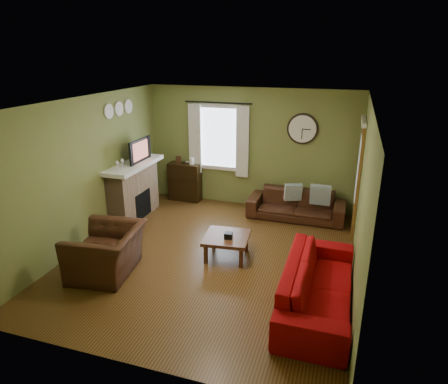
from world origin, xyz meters
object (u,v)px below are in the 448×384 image
(coffee_table, at_px, (227,246))
(bookshelf, at_px, (185,182))
(sofa_brown, at_px, (296,205))
(sofa_red, at_px, (318,285))
(armchair, at_px, (107,251))

(coffee_table, bearing_deg, bookshelf, 126.88)
(sofa_brown, xyz_separation_m, sofa_red, (0.72, -2.98, 0.04))
(bookshelf, bearing_deg, sofa_red, -44.42)
(bookshelf, relative_size, coffee_table, 1.20)
(coffee_table, bearing_deg, sofa_brown, 66.93)
(sofa_brown, distance_m, sofa_red, 3.07)
(bookshelf, xyz_separation_m, sofa_red, (3.34, -3.27, -0.11))
(armchair, height_order, coffee_table, armchair)
(bookshelf, xyz_separation_m, armchair, (0.12, -3.38, -0.07))
(sofa_brown, xyz_separation_m, coffee_table, (-0.87, -2.05, -0.09))
(sofa_brown, bearing_deg, armchair, -129.00)
(sofa_brown, relative_size, armchair, 1.75)
(sofa_brown, bearing_deg, sofa_red, -76.47)
(sofa_red, bearing_deg, coffee_table, 59.40)
(armchair, bearing_deg, bookshelf, 173.75)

